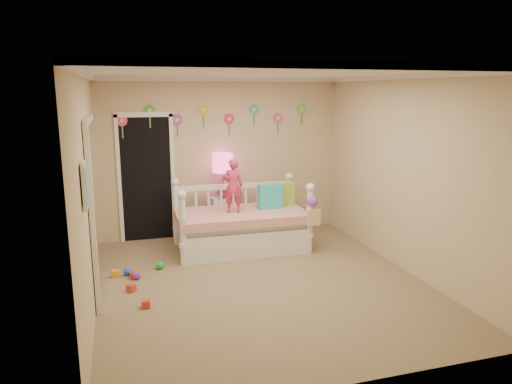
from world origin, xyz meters
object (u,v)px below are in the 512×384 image
object	(u,v)px
daybed	(241,215)
nightstand	(223,217)
table_lamp	(223,168)
child	(233,186)

from	to	relation	value
daybed	nightstand	xyz separation A→B (m)	(-0.12, 0.72, -0.21)
table_lamp	child	bearing A→B (deg)	-90.98
daybed	table_lamp	distance (m)	0.95
child	nightstand	world-z (taller)	child
daybed	child	xyz separation A→B (m)	(-0.13, -0.04, 0.47)
child	nightstand	distance (m)	1.02
daybed	child	size ratio (longest dim) A/B	2.43
daybed	table_lamp	world-z (taller)	table_lamp
nightstand	daybed	bearing A→B (deg)	-84.18
daybed	child	world-z (taller)	child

